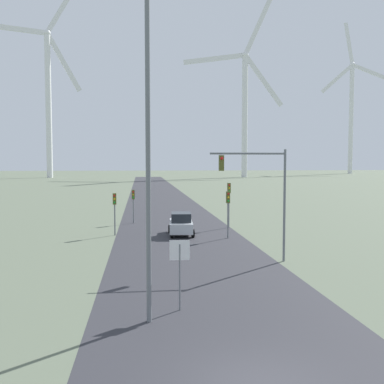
# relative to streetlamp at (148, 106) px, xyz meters

# --- Properties ---
(road_surface) EXTENTS (10.00, 240.00, 0.01)m
(road_surface) POSITION_rel_streetlamp_xyz_m (2.74, 42.83, -7.89)
(road_surface) COLOR #2D2D33
(road_surface) RESTS_ON ground
(streetlamp) EXTENTS (3.51, 0.32, 13.03)m
(streetlamp) POSITION_rel_streetlamp_xyz_m (0.00, 0.00, 0.00)
(streetlamp) COLOR slate
(streetlamp) RESTS_ON ground
(stop_sign_near) EXTENTS (0.81, 0.07, 2.83)m
(stop_sign_near) POSITION_rel_streetlamp_xyz_m (1.24, 1.18, -5.92)
(stop_sign_near) COLOR slate
(stop_sign_near) RESTS_ON ground
(traffic_light_post_near_left) EXTENTS (0.28, 0.34, 3.40)m
(traffic_light_post_near_left) POSITION_rel_streetlamp_xyz_m (-2.36, 19.97, -5.40)
(traffic_light_post_near_left) COLOR slate
(traffic_light_post_near_left) RESTS_ON ground
(traffic_light_post_near_right) EXTENTS (0.28, 0.34, 3.64)m
(traffic_light_post_near_right) POSITION_rel_streetlamp_xyz_m (6.41, 17.61, -5.23)
(traffic_light_post_near_right) COLOR slate
(traffic_light_post_near_right) RESTS_ON ground
(traffic_light_post_mid_left) EXTENTS (0.28, 0.33, 3.22)m
(traffic_light_post_mid_left) POSITION_rel_streetlamp_xyz_m (-0.99, 27.07, -5.53)
(traffic_light_post_mid_left) COLOR slate
(traffic_light_post_mid_left) RESTS_ON ground
(traffic_light_post_mid_right) EXTENTS (0.28, 0.34, 4.03)m
(traffic_light_post_mid_right) POSITION_rel_streetlamp_xyz_m (7.57, 23.10, -4.95)
(traffic_light_post_mid_right) COLOR slate
(traffic_light_post_mid_right) RESTS_ON ground
(traffic_light_mast_overhead) EXTENTS (4.53, 0.34, 6.64)m
(traffic_light_mast_overhead) POSITION_rel_streetlamp_xyz_m (6.68, 9.30, -3.20)
(traffic_light_mast_overhead) COLOR slate
(traffic_light_mast_overhead) RESTS_ON ground
(car_approaching) EXTENTS (2.09, 4.22, 1.83)m
(car_approaching) POSITION_rel_streetlamp_xyz_m (2.93, 19.51, -6.99)
(car_approaching) COLOR #B7BCC1
(car_approaching) RESTS_ON ground
(wind_turbine_left) EXTENTS (33.62, 14.51, 74.60)m
(wind_turbine_left) POSITION_rel_streetlamp_xyz_m (-34.38, 158.46, 25.22)
(wind_turbine_left) COLOR white
(wind_turbine_left) RESTS_ON ground
(wind_turbine_center) EXTENTS (37.98, 7.22, 68.95)m
(wind_turbine_center) POSITION_rel_streetlamp_xyz_m (39.93, 155.27, 21.64)
(wind_turbine_center) COLOR white
(wind_turbine_center) RESTS_ON ground
(wind_turbine_right) EXTENTS (36.40, 2.60, 75.55)m
(wind_turbine_right) POSITION_rel_streetlamp_xyz_m (106.29, 202.84, 25.40)
(wind_turbine_right) COLOR white
(wind_turbine_right) RESTS_ON ground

